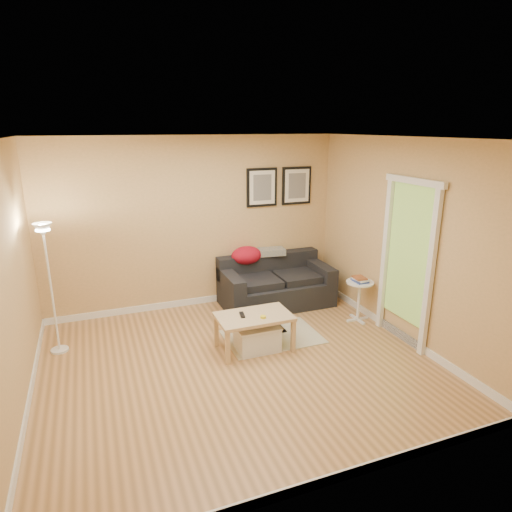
% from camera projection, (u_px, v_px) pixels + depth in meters
% --- Properties ---
extents(floor, '(4.50, 4.50, 0.00)m').
position_uv_depth(floor, '(238.00, 364.00, 5.22)').
color(floor, tan).
rests_on(floor, ground).
extents(ceiling, '(4.50, 4.50, 0.00)m').
position_uv_depth(ceiling, '(236.00, 138.00, 4.48)').
color(ceiling, white).
rests_on(ceiling, wall_back).
extents(wall_back, '(4.50, 0.00, 4.50)m').
position_uv_depth(wall_back, '(195.00, 224.00, 6.64)').
color(wall_back, tan).
rests_on(wall_back, ground).
extents(wall_front, '(4.50, 0.00, 4.50)m').
position_uv_depth(wall_front, '(329.00, 338.00, 3.06)').
color(wall_front, tan).
rests_on(wall_front, ground).
extents(wall_left, '(0.00, 4.00, 4.00)m').
position_uv_depth(wall_left, '(8.00, 285.00, 4.08)').
color(wall_left, tan).
rests_on(wall_left, ground).
extents(wall_right, '(0.00, 4.00, 4.00)m').
position_uv_depth(wall_right, '(403.00, 241.00, 5.63)').
color(wall_right, tan).
rests_on(wall_right, ground).
extents(baseboard_back, '(4.50, 0.02, 0.10)m').
position_uv_depth(baseboard_back, '(198.00, 301.00, 6.99)').
color(baseboard_back, white).
rests_on(baseboard_back, ground).
extents(baseboard_front, '(4.50, 0.02, 0.10)m').
position_uv_depth(baseboard_front, '(321.00, 482.00, 3.43)').
color(baseboard_front, white).
rests_on(baseboard_front, ground).
extents(baseboard_left, '(0.02, 4.00, 0.10)m').
position_uv_depth(baseboard_left, '(29.00, 401.00, 4.44)').
color(baseboard_left, white).
rests_on(baseboard_left, ground).
extents(baseboard_right, '(0.02, 4.00, 0.10)m').
position_uv_depth(baseboard_right, '(394.00, 330.00, 5.98)').
color(baseboard_right, white).
rests_on(baseboard_right, ground).
extents(sofa, '(1.70, 0.90, 0.75)m').
position_uv_depth(sofa, '(276.00, 282.00, 6.88)').
color(sofa, black).
rests_on(sofa, ground).
extents(red_throw, '(0.48, 0.36, 0.28)m').
position_uv_depth(red_throw, '(246.00, 255.00, 6.90)').
color(red_throw, '#B51031').
rests_on(red_throw, sofa).
extents(plaid_throw, '(0.45, 0.32, 0.10)m').
position_uv_depth(plaid_throw, '(271.00, 252.00, 7.07)').
color(plaid_throw, tan).
rests_on(plaid_throw, sofa).
extents(framed_print_left, '(0.50, 0.04, 0.60)m').
position_uv_depth(framed_print_left, '(262.00, 187.00, 6.85)').
color(framed_print_left, black).
rests_on(framed_print_left, wall_back).
extents(framed_print_right, '(0.50, 0.04, 0.60)m').
position_uv_depth(framed_print_right, '(296.00, 186.00, 7.06)').
color(framed_print_right, black).
rests_on(framed_print_right, wall_back).
extents(area_rug, '(1.25, 0.85, 0.01)m').
position_uv_depth(area_rug, '(272.00, 337.00, 5.89)').
color(area_rug, beige).
rests_on(area_rug, ground).
extents(green_runner, '(0.70, 0.50, 0.01)m').
position_uv_depth(green_runner, '(257.00, 329.00, 6.12)').
color(green_runner, '#668C4C').
rests_on(green_runner, ground).
extents(coffee_table, '(1.04, 0.78, 0.46)m').
position_uv_depth(coffee_table, '(254.00, 332.00, 5.53)').
color(coffee_table, tan).
rests_on(coffee_table, ground).
extents(remote_control, '(0.08, 0.17, 0.02)m').
position_uv_depth(remote_control, '(242.00, 315.00, 5.45)').
color(remote_control, black).
rests_on(remote_control, coffee_table).
extents(tape_roll, '(0.07, 0.07, 0.03)m').
position_uv_depth(tape_roll, '(263.00, 317.00, 5.37)').
color(tape_roll, yellow).
rests_on(tape_roll, coffee_table).
extents(storage_bin, '(0.54, 0.39, 0.33)m').
position_uv_depth(storage_bin, '(257.00, 337.00, 5.52)').
color(storage_bin, white).
rests_on(storage_bin, ground).
extents(side_table, '(0.39, 0.39, 0.60)m').
position_uv_depth(side_table, '(359.00, 301.00, 6.32)').
color(side_table, white).
rests_on(side_table, ground).
extents(book_stack, '(0.22, 0.26, 0.07)m').
position_uv_depth(book_stack, '(360.00, 279.00, 6.23)').
color(book_stack, navy).
rests_on(book_stack, side_table).
extents(floor_lamp, '(0.21, 0.21, 1.65)m').
position_uv_depth(floor_lamp, '(52.00, 293.00, 5.31)').
color(floor_lamp, white).
rests_on(floor_lamp, ground).
extents(doorway, '(0.12, 1.01, 2.13)m').
position_uv_depth(doorway, '(406.00, 266.00, 5.55)').
color(doorway, white).
rests_on(doorway, ground).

